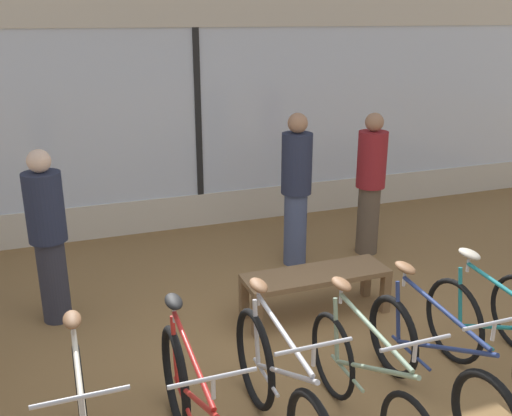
{
  "coord_description": "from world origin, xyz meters",
  "views": [
    {
      "loc": [
        -1.8,
        -3.21,
        2.74
      ],
      "look_at": [
        0.0,
        1.75,
        0.95
      ],
      "focal_mm": 40.0,
      "sensor_mm": 36.0,
      "label": 1
    }
  ],
  "objects_px": {
    "customer_by_window": "(296,187)",
    "customer_near_rack": "(370,181)",
    "bicycle_center": "(366,388)",
    "customer_mid_floor": "(48,234)",
    "bicycle_right": "(497,348)",
    "bicycle_center_right": "(434,368)",
    "display_bench": "(316,280)",
    "bicycle_center_left": "(280,395)"
  },
  "relations": [
    {
      "from": "customer_mid_floor",
      "to": "bicycle_center",
      "type": "bearing_deg",
      "value": -51.03
    },
    {
      "from": "display_bench",
      "to": "bicycle_center",
      "type": "bearing_deg",
      "value": -104.14
    },
    {
      "from": "customer_by_window",
      "to": "bicycle_right",
      "type": "bearing_deg",
      "value": -80.76
    },
    {
      "from": "customer_mid_floor",
      "to": "customer_by_window",
      "type": "bearing_deg",
      "value": 9.06
    },
    {
      "from": "bicycle_center_left",
      "to": "bicycle_center",
      "type": "height_order",
      "value": "bicycle_center_left"
    },
    {
      "from": "bicycle_center_right",
      "to": "customer_by_window",
      "type": "bearing_deg",
      "value": 87.17
    },
    {
      "from": "bicycle_center_right",
      "to": "customer_by_window",
      "type": "height_order",
      "value": "customer_by_window"
    },
    {
      "from": "customer_by_window",
      "to": "customer_mid_floor",
      "type": "height_order",
      "value": "customer_by_window"
    },
    {
      "from": "bicycle_center",
      "to": "bicycle_center_left",
      "type": "bearing_deg",
      "value": 170.88
    },
    {
      "from": "bicycle_center_left",
      "to": "customer_by_window",
      "type": "xyz_separation_m",
      "value": [
        1.29,
        2.7,
        0.52
      ]
    },
    {
      "from": "bicycle_right",
      "to": "display_bench",
      "type": "relative_size",
      "value": 1.23
    },
    {
      "from": "bicycle_right",
      "to": "display_bench",
      "type": "xyz_separation_m",
      "value": [
        -0.74,
        1.55,
        -0.03
      ]
    },
    {
      "from": "bicycle_center_right",
      "to": "customer_near_rack",
      "type": "xyz_separation_m",
      "value": [
        1.09,
        2.76,
        0.53
      ]
    },
    {
      "from": "customer_mid_floor",
      "to": "bicycle_right",
      "type": "bearing_deg",
      "value": -36.88
    },
    {
      "from": "bicycle_center_left",
      "to": "customer_near_rack",
      "type": "xyz_separation_m",
      "value": [
        2.24,
        2.71,
        0.49
      ]
    },
    {
      "from": "bicycle_center",
      "to": "bicycle_right",
      "type": "height_order",
      "value": "bicycle_right"
    },
    {
      "from": "bicycle_center",
      "to": "customer_mid_floor",
      "type": "xyz_separation_m",
      "value": [
        -1.92,
        2.38,
        0.49
      ]
    },
    {
      "from": "bicycle_center_left",
      "to": "customer_mid_floor",
      "type": "xyz_separation_m",
      "value": [
        -1.34,
        2.28,
        0.46
      ]
    },
    {
      "from": "bicycle_center_right",
      "to": "customer_by_window",
      "type": "relative_size",
      "value": 0.99
    },
    {
      "from": "bicycle_center",
      "to": "customer_near_rack",
      "type": "height_order",
      "value": "customer_near_rack"
    },
    {
      "from": "display_bench",
      "to": "customer_by_window",
      "type": "relative_size",
      "value": 0.8
    },
    {
      "from": "bicycle_center",
      "to": "customer_mid_floor",
      "type": "bearing_deg",
      "value": 128.97
    },
    {
      "from": "bicycle_center",
      "to": "bicycle_right",
      "type": "relative_size",
      "value": 0.97
    },
    {
      "from": "bicycle_center_left",
      "to": "bicycle_center_right",
      "type": "height_order",
      "value": "bicycle_center_left"
    },
    {
      "from": "display_bench",
      "to": "bicycle_center_right",
      "type": "bearing_deg",
      "value": -84.07
    },
    {
      "from": "bicycle_right",
      "to": "customer_by_window",
      "type": "distance_m",
      "value": 2.81
    },
    {
      "from": "customer_mid_floor",
      "to": "customer_near_rack",
      "type": "bearing_deg",
      "value": 6.74
    },
    {
      "from": "bicycle_center_left",
      "to": "display_bench",
      "type": "relative_size",
      "value": 1.25
    },
    {
      "from": "bicycle_right",
      "to": "customer_near_rack",
      "type": "distance_m",
      "value": 2.82
    },
    {
      "from": "bicycle_center_right",
      "to": "customer_near_rack",
      "type": "bearing_deg",
      "value": 68.45
    },
    {
      "from": "customer_near_rack",
      "to": "customer_by_window",
      "type": "bearing_deg",
      "value": -179.78
    },
    {
      "from": "bicycle_center_left",
      "to": "bicycle_center",
      "type": "xyz_separation_m",
      "value": [
        0.58,
        -0.09,
        -0.02
      ]
    },
    {
      "from": "bicycle_center_right",
      "to": "bicycle_right",
      "type": "xyz_separation_m",
      "value": [
        0.58,
        0.03,
        0.03
      ]
    },
    {
      "from": "bicycle_center_left",
      "to": "customer_by_window",
      "type": "height_order",
      "value": "customer_by_window"
    },
    {
      "from": "bicycle_right",
      "to": "customer_mid_floor",
      "type": "bearing_deg",
      "value": 143.12
    },
    {
      "from": "bicycle_center_left",
      "to": "customer_by_window",
      "type": "bearing_deg",
      "value": 64.46
    },
    {
      "from": "bicycle_center",
      "to": "bicycle_center_right",
      "type": "bearing_deg",
      "value": 4.44
    },
    {
      "from": "bicycle_center",
      "to": "customer_near_rack",
      "type": "bearing_deg",
      "value": 59.32
    },
    {
      "from": "customer_by_window",
      "to": "customer_near_rack",
      "type": "bearing_deg",
      "value": 0.22
    },
    {
      "from": "bicycle_center",
      "to": "customer_near_rack",
      "type": "xyz_separation_m",
      "value": [
        1.66,
        2.8,
        0.51
      ]
    },
    {
      "from": "customer_near_rack",
      "to": "customer_mid_floor",
      "type": "bearing_deg",
      "value": -173.26
    },
    {
      "from": "bicycle_center_right",
      "to": "display_bench",
      "type": "distance_m",
      "value": 1.59
    }
  ]
}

